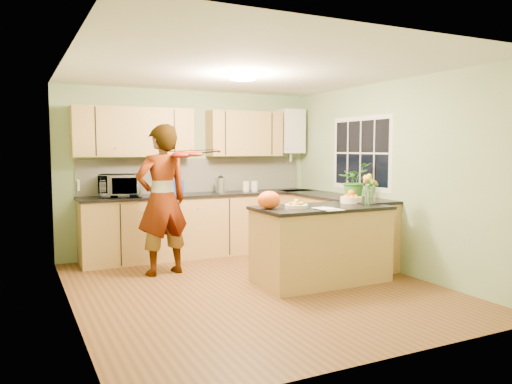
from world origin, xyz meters
name	(u,v)px	position (x,y,z in m)	size (l,w,h in m)	color
floor	(254,287)	(0.00, 0.00, 0.00)	(4.50, 4.50, 0.00)	#593319
ceiling	(254,70)	(0.00, 0.00, 2.50)	(4.00, 4.50, 0.02)	silver
wall_back	(190,172)	(0.00, 2.25, 1.25)	(4.00, 0.02, 2.50)	gray
wall_front	(386,198)	(0.00, -2.25, 1.25)	(4.00, 0.02, 2.50)	gray
wall_left	(69,186)	(-2.00, 0.00, 1.25)	(0.02, 4.50, 2.50)	gray
wall_right	(389,176)	(2.00, 0.00, 1.25)	(0.02, 4.50, 2.50)	gray
back_counter	(204,224)	(0.10, 1.95, 0.47)	(3.64, 0.62, 0.94)	#AF8646
right_counter	(333,227)	(1.70, 0.85, 0.47)	(0.62, 2.24, 0.94)	#AF8646
splashback	(197,175)	(0.10, 2.23, 1.20)	(3.60, 0.02, 0.52)	beige
upper_cabinets	(182,133)	(-0.18, 2.08, 1.85)	(3.20, 0.34, 0.70)	#AF8646
boiler	(291,132)	(1.70, 2.09, 1.90)	(0.40, 0.30, 0.86)	silver
window_right	(361,153)	(1.99, 0.60, 1.55)	(0.01, 1.30, 1.05)	silver
light_switch	(78,185)	(-1.99, -0.60, 1.30)	(0.02, 0.09, 0.09)	silver
ceiling_lamp	(243,77)	(0.00, 0.30, 2.46)	(0.30, 0.30, 0.07)	#FFEABF
peninsula_island	(321,244)	(0.84, -0.14, 0.46)	(1.61, 0.83, 0.92)	#AF8646
fruit_dish	(296,204)	(0.49, -0.14, 0.96)	(0.27, 0.27, 0.09)	#FAEAC8
orange_bowl	(351,198)	(1.39, 0.01, 0.99)	(0.27, 0.27, 0.16)	#FAEAC8
flower_vase	(371,181)	(1.44, -0.32, 1.23)	(0.25, 0.25, 0.46)	silver
orange_bag	(269,200)	(0.15, -0.09, 1.03)	(0.28, 0.23, 0.21)	#FF5915
papers	(329,209)	(0.74, -0.44, 0.93)	(0.23, 0.31, 0.01)	white
violinist	(162,200)	(-0.78, 1.06, 0.96)	(0.70, 0.46, 1.92)	#E6AC8D
violin	(182,155)	(-0.58, 0.84, 1.54)	(0.64, 0.26, 0.13)	#4F0904
microwave	(121,186)	(-1.13, 1.93, 1.10)	(0.58, 0.39, 0.32)	silver
blue_box	(173,187)	(-0.37, 1.93, 1.05)	(0.27, 0.20, 0.21)	navy
kettle	(221,184)	(0.40, 1.97, 1.06)	(0.16, 0.16, 0.30)	#B9BABE
jar_cream	(246,186)	(0.83, 1.98, 1.02)	(0.10, 0.10, 0.16)	#FAEAC8
jar_white	(254,186)	(0.96, 1.94, 1.02)	(0.11, 0.11, 0.16)	silver
potted_plant	(354,180)	(1.70, 0.37, 1.18)	(0.44, 0.38, 0.49)	#367828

